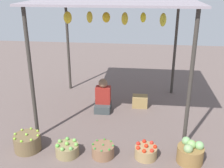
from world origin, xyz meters
The scene contains 9 objects.
ground_plane centered at (0.00, 0.00, 0.00)m, with size 14.00×14.00×0.00m, color #665651.
market_stall_structure centered at (-0.01, 0.00, 2.34)m, with size 3.10×2.82×2.52m.
vendor_person centered at (-0.29, 0.03, 0.30)m, with size 0.36×0.44×0.78m.
basket_limes centered at (-1.42, -1.69, 0.15)m, with size 0.48×0.48×0.34m.
basket_green_apples centered at (-0.67, -1.76, 0.11)m, with size 0.41×0.41×0.26m.
basket_green_chilies centered at (-0.04, -1.73, 0.11)m, with size 0.39×0.39×0.25m.
basket_red_tomatoes centered at (0.70, -1.68, 0.11)m, with size 0.39×0.39×0.27m.
basket_cabbages centered at (1.44, -1.72, 0.18)m, with size 0.44×0.44×0.42m.
wooden_crate_near_vendor centered at (0.56, 0.32, 0.14)m, with size 0.36×0.27×0.28m, color #997C49.
Camera 1 is at (0.56, -5.65, 2.91)m, focal length 43.47 mm.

